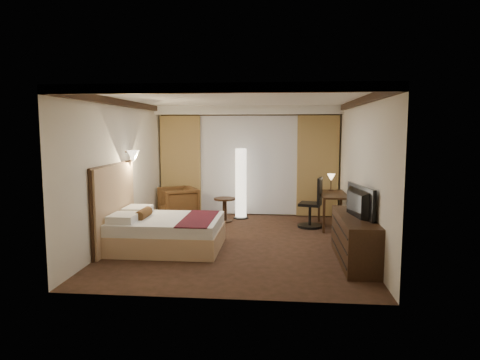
# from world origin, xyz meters

# --- Properties ---
(floor) EXTENTS (4.50, 5.50, 0.01)m
(floor) POSITION_xyz_m (0.00, 0.00, 0.00)
(floor) COLOR #302012
(floor) RESTS_ON ground
(ceiling) EXTENTS (4.50, 5.50, 0.01)m
(ceiling) POSITION_xyz_m (0.00, 0.00, 2.70)
(ceiling) COLOR white
(ceiling) RESTS_ON back_wall
(back_wall) EXTENTS (4.50, 0.02, 2.70)m
(back_wall) POSITION_xyz_m (0.00, 2.75, 1.35)
(back_wall) COLOR #EFE8CE
(back_wall) RESTS_ON floor
(left_wall) EXTENTS (0.02, 5.50, 2.70)m
(left_wall) POSITION_xyz_m (-2.25, 0.00, 1.35)
(left_wall) COLOR #EFE8CE
(left_wall) RESTS_ON floor
(right_wall) EXTENTS (0.02, 5.50, 2.70)m
(right_wall) POSITION_xyz_m (2.25, 0.00, 1.35)
(right_wall) COLOR #EFE8CE
(right_wall) RESTS_ON floor
(crown_molding) EXTENTS (4.50, 5.50, 0.12)m
(crown_molding) POSITION_xyz_m (0.00, 0.00, 2.64)
(crown_molding) COLOR black
(crown_molding) RESTS_ON ceiling
(soffit) EXTENTS (4.50, 0.50, 0.20)m
(soffit) POSITION_xyz_m (0.00, 2.50, 2.60)
(soffit) COLOR white
(soffit) RESTS_ON ceiling
(curtain_sheer) EXTENTS (2.48, 0.04, 2.45)m
(curtain_sheer) POSITION_xyz_m (0.00, 2.67, 1.25)
(curtain_sheer) COLOR silver
(curtain_sheer) RESTS_ON back_wall
(curtain_left_drape) EXTENTS (1.00, 0.14, 2.45)m
(curtain_left_drape) POSITION_xyz_m (-1.70, 2.61, 1.25)
(curtain_left_drape) COLOR #A07F49
(curtain_left_drape) RESTS_ON back_wall
(curtain_right_drape) EXTENTS (1.00, 0.14, 2.45)m
(curtain_right_drape) POSITION_xyz_m (1.70, 2.61, 1.25)
(curtain_right_drape) COLOR #A07F49
(curtain_right_drape) RESTS_ON back_wall
(wall_sconce) EXTENTS (0.24, 0.24, 0.24)m
(wall_sconce) POSITION_xyz_m (-2.09, 0.23, 1.62)
(wall_sconce) COLOR white
(wall_sconce) RESTS_ON left_wall
(bed) EXTENTS (1.92, 1.50, 0.56)m
(bed) POSITION_xyz_m (-1.23, -0.52, 0.28)
(bed) COLOR white
(bed) RESTS_ON floor
(headboard) EXTENTS (0.12, 1.80, 1.50)m
(headboard) POSITION_xyz_m (-2.20, -0.52, 0.75)
(headboard) COLOR tan
(headboard) RESTS_ON floor
(armchair) EXTENTS (1.07, 1.09, 0.84)m
(armchair) POSITION_xyz_m (-1.64, 2.00, 0.42)
(armchair) COLOR #523118
(armchair) RESTS_ON floor
(side_table) EXTENTS (0.51, 0.51, 0.56)m
(side_table) POSITION_xyz_m (-0.49, 1.81, 0.28)
(side_table) COLOR black
(side_table) RESTS_ON floor
(floor_lamp) EXTENTS (0.36, 0.36, 1.70)m
(floor_lamp) POSITION_xyz_m (-0.15, 2.21, 0.85)
(floor_lamp) COLOR white
(floor_lamp) RESTS_ON floor
(desk) EXTENTS (0.55, 1.22, 0.75)m
(desk) POSITION_xyz_m (1.95, 1.45, 0.38)
(desk) COLOR black
(desk) RESTS_ON floor
(desk_lamp) EXTENTS (0.18, 0.18, 0.34)m
(desk_lamp) POSITION_xyz_m (1.95, 1.91, 0.92)
(desk_lamp) COLOR #FFD899
(desk_lamp) RESTS_ON desk
(office_chair) EXTENTS (0.65, 0.65, 1.11)m
(office_chair) POSITION_xyz_m (1.45, 1.40, 0.56)
(office_chair) COLOR black
(office_chair) RESTS_ON floor
(dresser) EXTENTS (0.50, 1.93, 0.75)m
(dresser) POSITION_xyz_m (2.00, -0.99, 0.38)
(dresser) COLOR black
(dresser) RESTS_ON floor
(television) EXTENTS (0.83, 1.22, 0.15)m
(television) POSITION_xyz_m (1.97, -0.99, 1.07)
(television) COLOR black
(television) RESTS_ON dresser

